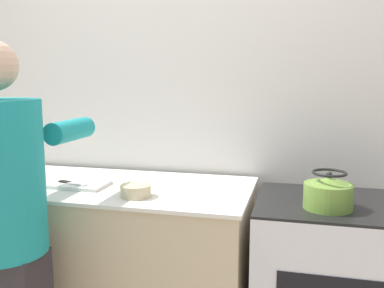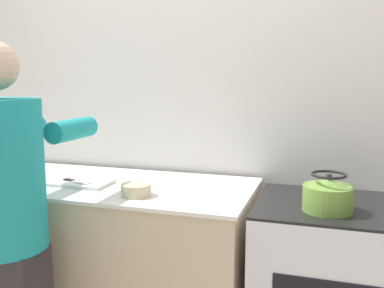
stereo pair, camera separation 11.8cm
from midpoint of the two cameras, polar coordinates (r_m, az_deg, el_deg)
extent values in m
cube|color=silver|center=(2.55, -3.04, 4.73)|extent=(8.00, 0.05, 2.60)
cube|color=#C6B28E|center=(2.54, -14.78, -15.38)|extent=(1.74, 0.70, 0.90)
cube|color=silver|center=(2.39, -15.21, -5.23)|extent=(1.76, 0.72, 0.02)
cube|color=black|center=(2.06, 17.71, -7.60)|extent=(0.76, 0.60, 0.01)
cylinder|color=teal|center=(1.93, -25.87, -4.09)|extent=(0.35, 0.35, 0.63)
cylinder|color=teal|center=(2.23, -24.09, 1.89)|extent=(0.10, 0.30, 0.10)
cylinder|color=teal|center=(2.06, -17.50, 1.74)|extent=(0.10, 0.30, 0.10)
cube|color=silver|center=(2.35, -17.21, -5.13)|extent=(0.38, 0.20, 0.02)
cube|color=silver|center=(2.29, -16.49, -5.16)|extent=(0.12, 0.07, 0.01)
cube|color=black|center=(2.35, -17.97, -4.83)|extent=(0.07, 0.05, 0.01)
cylinder|color=olive|center=(1.93, 16.03, -6.71)|extent=(0.21, 0.21, 0.11)
cone|color=olive|center=(1.91, 16.12, -4.72)|extent=(0.17, 0.17, 0.03)
sphere|color=black|center=(1.91, 16.16, -3.95)|extent=(0.03, 0.03, 0.03)
torus|color=black|center=(1.90, 16.17, -3.72)|extent=(0.15, 0.15, 0.01)
cylinder|color=#C6B789|center=(2.06, -9.16, -6.19)|extent=(0.14, 0.14, 0.06)
camera|label=1|loc=(0.06, -91.68, -0.26)|focal=40.00mm
camera|label=2|loc=(0.06, 88.32, 0.26)|focal=40.00mm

